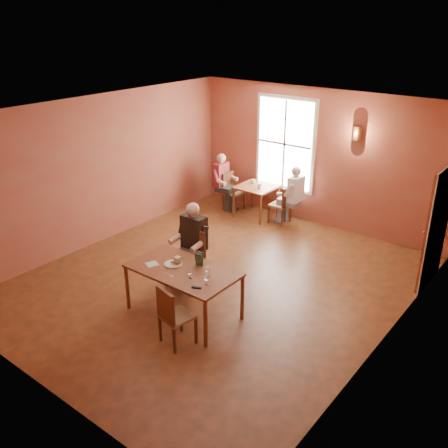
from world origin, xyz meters
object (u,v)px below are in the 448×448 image
Objects in this scene: chair_diner_main at (187,261)px; diner_white at (281,196)px; main_table at (184,292)px; second_table at (256,201)px; diner_main at (186,251)px; chair_diner_maroon at (234,192)px; chair_diner_white at (280,204)px; chair_empty at (177,315)px; diner_maroon at (233,183)px.

diner_white is (-0.28, 3.46, 0.14)m from chair_diner_main.
main_table is 2.06× the size of second_table.
diner_main is 3.63m from second_table.
second_table is 0.91× the size of chair_diner_maroon.
second_table is 0.65m from chair_diner_white.
chair_diner_maroon is (-0.65, 0.00, 0.09)m from second_table.
chair_empty is (0.43, -0.61, 0.06)m from main_table.
diner_main is at bearing -74.69° from second_table.
diner_white is at bearing 90.00° from diner_maroon.
diner_maroon reaches higher than diner_white.
chair_empty is 4.88m from chair_diner_white.
chair_diner_maroon is (-1.33, 0.00, -0.20)m from diner_white.
chair_empty is at bearing 28.56° from diner_maroon.
chair_diner_main is 1.24× the size of second_table.
main_table is at bearing 127.57° from chair_diner_main.
diner_main reaches higher than main_table.
diner_white is at bearing -85.45° from chair_diner_main.
chair_diner_main is 3.47m from chair_diner_white.
chair_empty is 1.02× the size of chair_diner_maroon.
chair_empty reaches higher than chair_diner_maroon.
main_table is 0.75m from chair_empty.
diner_main reaches higher than diner_maroon.
second_table is at bearing 90.00° from chair_diner_maroon.
diner_main is 1.53× the size of chair_empty.
chair_diner_maroon is at bearing 131.03° from chair_empty.
diner_maroon is at bearing 117.46° from main_table.
chair_diner_white is (-0.81, 4.11, 0.04)m from main_table.
second_table is 0.93× the size of chair_diner_white.
diner_maroon is at bearing -64.89° from diner_main.
chair_diner_main is 1.11× the size of chair_empty.
chair_empty is at bearing 126.52° from chair_diner_main.
main_table reaches higher than second_table.
main_table is at bearing -169.31° from diner_white.
diner_white reaches higher than chair_diner_white.
second_table is 0.74m from diner_maroon.
diner_main is 1.08× the size of diner_maroon.
chair_empty is at bearing -54.63° from main_table.
diner_maroon is (-2.57, 4.72, 0.19)m from chair_empty.
main_table is 1.20× the size of diner_main.
diner_white is (-0.28, 3.49, -0.06)m from diner_main.
diner_maroon is (-1.64, 3.46, 0.14)m from chair_diner_main.
diner_main is 3.85m from chair_diner_maroon.
chair_diner_white is 0.68× the size of diner_white.
diner_maroon reaches higher than chair_diner_maroon.
diner_main is 1.56× the size of chair_diner_maroon.
diner_white reaches higher than chair_diner_main.
chair_diner_main reaches higher than chair_diner_white.
diner_white is at bearing -90.00° from chair_diner_white.
second_table is 0.74m from diner_white.
chair_diner_maroon reaches higher than chair_diner_white.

